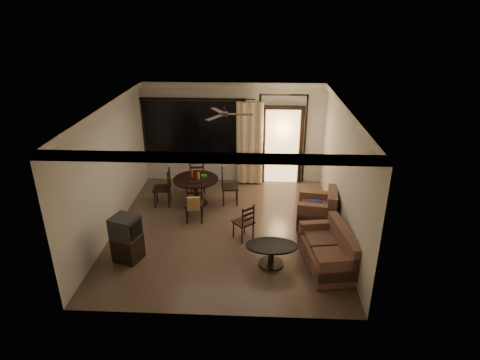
{
  "coord_description": "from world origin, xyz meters",
  "views": [
    {
      "loc": [
        0.68,
        -7.84,
        4.66
      ],
      "look_at": [
        0.31,
        0.2,
        1.13
      ],
      "focal_mm": 30.0,
      "sensor_mm": 36.0,
      "label": 1
    }
  ],
  "objects_px": {
    "dining_chair_north": "(198,181)",
    "side_chair": "(244,228)",
    "tv_cabinet": "(127,238)",
    "sofa": "(330,252)",
    "dining_chair_west": "(163,194)",
    "dining_table": "(196,184)",
    "coffee_table": "(271,251)",
    "dining_chair_east": "(230,193)",
    "dining_chair_south": "(194,209)",
    "armchair": "(319,211)"
  },
  "relations": [
    {
      "from": "coffee_table",
      "to": "dining_table",
      "type": "bearing_deg",
      "value": 125.96
    },
    {
      "from": "tv_cabinet",
      "to": "coffee_table",
      "type": "relative_size",
      "value": 0.94
    },
    {
      "from": "dining_table",
      "to": "dining_chair_west",
      "type": "bearing_deg",
      "value": -174.47
    },
    {
      "from": "dining_chair_north",
      "to": "armchair",
      "type": "xyz_separation_m",
      "value": [
        3.02,
        -1.69,
        0.07
      ]
    },
    {
      "from": "dining_table",
      "to": "tv_cabinet",
      "type": "height_order",
      "value": "tv_cabinet"
    },
    {
      "from": "dining_chair_east",
      "to": "tv_cabinet",
      "type": "bearing_deg",
      "value": 138.85
    },
    {
      "from": "sofa",
      "to": "dining_chair_south",
      "type": "bearing_deg",
      "value": 141.25
    },
    {
      "from": "dining_chair_south",
      "to": "tv_cabinet",
      "type": "relative_size",
      "value": 1.01
    },
    {
      "from": "dining_chair_south",
      "to": "sofa",
      "type": "height_order",
      "value": "dining_chair_south"
    },
    {
      "from": "dining_table",
      "to": "dining_chair_north",
      "type": "relative_size",
      "value": 1.18
    },
    {
      "from": "dining_chair_south",
      "to": "armchair",
      "type": "height_order",
      "value": "dining_chair_south"
    },
    {
      "from": "dining_chair_east",
      "to": "side_chair",
      "type": "relative_size",
      "value": 1.13
    },
    {
      "from": "dining_chair_west",
      "to": "tv_cabinet",
      "type": "distance_m",
      "value": 2.4
    },
    {
      "from": "sofa",
      "to": "dining_chair_west",
      "type": "bearing_deg",
      "value": 138.51
    },
    {
      "from": "dining_table",
      "to": "coffee_table",
      "type": "relative_size",
      "value": 1.11
    },
    {
      "from": "coffee_table",
      "to": "dining_chair_east",
      "type": "bearing_deg",
      "value": 110.96
    },
    {
      "from": "armchair",
      "to": "side_chair",
      "type": "distance_m",
      "value": 1.83
    },
    {
      "from": "side_chair",
      "to": "dining_chair_west",
      "type": "bearing_deg",
      "value": -76.13
    },
    {
      "from": "armchair",
      "to": "tv_cabinet",
      "type": "bearing_deg",
      "value": -149.57
    },
    {
      "from": "dining_chair_south",
      "to": "armchair",
      "type": "relative_size",
      "value": 0.99
    },
    {
      "from": "dining_chair_west",
      "to": "dining_chair_north",
      "type": "distance_m",
      "value": 1.15
    },
    {
      "from": "dining_chair_east",
      "to": "side_chair",
      "type": "distance_m",
      "value": 1.72
    },
    {
      "from": "dining_chair_east",
      "to": "dining_chair_south",
      "type": "height_order",
      "value": "same"
    },
    {
      "from": "dining_chair_south",
      "to": "sofa",
      "type": "distance_m",
      "value": 3.31
    },
    {
      "from": "coffee_table",
      "to": "side_chair",
      "type": "relative_size",
      "value": 1.2
    },
    {
      "from": "dining_chair_north",
      "to": "tv_cabinet",
      "type": "height_order",
      "value": "dining_chair_north"
    },
    {
      "from": "dining_chair_south",
      "to": "sofa",
      "type": "relative_size",
      "value": 0.61
    },
    {
      "from": "tv_cabinet",
      "to": "side_chair",
      "type": "bearing_deg",
      "value": 40.37
    },
    {
      "from": "dining_chair_north",
      "to": "side_chair",
      "type": "height_order",
      "value": "dining_chair_north"
    },
    {
      "from": "dining_chair_east",
      "to": "dining_chair_west",
      "type": "bearing_deg",
      "value": 90.0
    },
    {
      "from": "dining_table",
      "to": "dining_chair_east",
      "type": "bearing_deg",
      "value": 5.35
    },
    {
      "from": "dining_chair_south",
      "to": "armchair",
      "type": "xyz_separation_m",
      "value": [
        2.87,
        -0.06,
        0.05
      ]
    },
    {
      "from": "dining_chair_west",
      "to": "side_chair",
      "type": "distance_m",
      "value": 2.58
    },
    {
      "from": "dining_chair_north",
      "to": "sofa",
      "type": "relative_size",
      "value": 0.61
    },
    {
      "from": "dining_chair_north",
      "to": "dining_table",
      "type": "bearing_deg",
      "value": 90.13
    },
    {
      "from": "tv_cabinet",
      "to": "side_chair",
      "type": "relative_size",
      "value": 1.13
    },
    {
      "from": "dining_chair_south",
      "to": "tv_cabinet",
      "type": "xyz_separation_m",
      "value": [
        -1.08,
        -1.61,
        0.17
      ]
    },
    {
      "from": "armchair",
      "to": "coffee_table",
      "type": "height_order",
      "value": "armchair"
    },
    {
      "from": "dining_chair_east",
      "to": "sofa",
      "type": "bearing_deg",
      "value": -146.11
    },
    {
      "from": "tv_cabinet",
      "to": "armchair",
      "type": "bearing_deg",
      "value": 40.67
    },
    {
      "from": "dining_chair_east",
      "to": "tv_cabinet",
      "type": "height_order",
      "value": "dining_chair_east"
    },
    {
      "from": "dining_table",
      "to": "dining_chair_west",
      "type": "relative_size",
      "value": 1.18
    },
    {
      "from": "dining_chair_east",
      "to": "dining_chair_south",
      "type": "xyz_separation_m",
      "value": [
        -0.75,
        -0.93,
        0.02
      ]
    },
    {
      "from": "dining_table",
      "to": "coffee_table",
      "type": "xyz_separation_m",
      "value": [
        1.82,
        -2.51,
        -0.26
      ]
    },
    {
      "from": "dining_chair_west",
      "to": "sofa",
      "type": "bearing_deg",
      "value": 51.89
    },
    {
      "from": "dining_table",
      "to": "dining_chair_south",
      "type": "bearing_deg",
      "value": -84.68
    },
    {
      "from": "dining_table",
      "to": "coffee_table",
      "type": "distance_m",
      "value": 3.12
    },
    {
      "from": "dining_chair_south",
      "to": "dining_chair_east",
      "type": "bearing_deg",
      "value": 45.7
    },
    {
      "from": "dining_chair_east",
      "to": "coffee_table",
      "type": "xyz_separation_m",
      "value": [
        0.99,
        -2.59,
        0.01
      ]
    },
    {
      "from": "dining_chair_east",
      "to": "dining_chair_north",
      "type": "distance_m",
      "value": 1.15
    }
  ]
}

